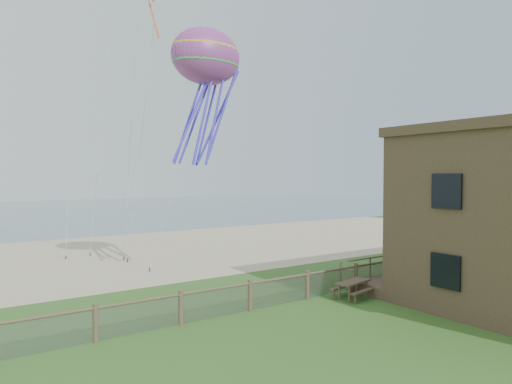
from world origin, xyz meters
The scene contains 8 objects.
ground centered at (0.00, 0.00, 0.00)m, with size 160.00×160.00×0.00m, color #365D20.
sand_beach centered at (0.00, 22.00, 0.00)m, with size 72.00×20.00×0.02m, color tan.
ocean centered at (0.00, 66.00, 0.00)m, with size 160.00×68.00×0.02m, color slate.
chainlink_fence centered at (0.00, 6.00, 0.55)m, with size 36.20×0.20×1.25m, color #4B3A2A, non-canonical shape.
motel_deck centered at (13.00, 5.00, 0.25)m, with size 15.00×2.00×0.50m, color brown.
picnic_table centered at (4.78, 5.00, 0.37)m, with size 1.77×1.34×0.75m, color brown, non-canonical shape.
octopus_kite centered at (1.48, 12.34, 9.64)m, with size 3.69×2.60×7.59m, color #F65026, non-canonical shape.
kite_red centered at (-0.21, 14.75, 14.64)m, with size 1.00×0.70×2.46m, color #C95023, non-canonical shape.
Camera 1 is at (-9.98, -8.90, 5.36)m, focal length 32.00 mm.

